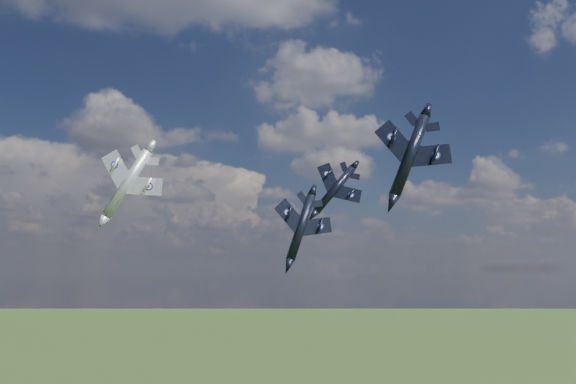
{
  "coord_description": "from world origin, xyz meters",
  "views": [
    {
      "loc": [
        -0.89,
        -75.19,
        70.87
      ],
      "look_at": [
        6.74,
        13.39,
        83.04
      ],
      "focal_mm": 35.0,
      "sensor_mm": 36.0,
      "label": 1
    }
  ],
  "objects_px": {
    "jet_lead_navy": "(301,227)",
    "jet_right_navy": "(410,156)",
    "jet_high_navy": "(334,190)",
    "jet_left_silver": "(127,184)"
  },
  "relations": [
    {
      "from": "jet_high_navy",
      "to": "jet_lead_navy",
      "type": "bearing_deg",
      "value": -115.78
    },
    {
      "from": "jet_right_navy",
      "to": "jet_left_silver",
      "type": "bearing_deg",
      "value": 144.35
    },
    {
      "from": "jet_high_navy",
      "to": "jet_left_silver",
      "type": "xyz_separation_m",
      "value": [
        -37.08,
        -24.55,
        -2.95
      ]
    },
    {
      "from": "jet_right_navy",
      "to": "jet_left_silver",
      "type": "xyz_separation_m",
      "value": [
        -36.33,
        29.27,
        0.84
      ]
    },
    {
      "from": "jet_lead_navy",
      "to": "jet_high_navy",
      "type": "relative_size",
      "value": 0.96
    },
    {
      "from": "jet_right_navy",
      "to": "jet_left_silver",
      "type": "relative_size",
      "value": 0.8
    },
    {
      "from": "jet_high_navy",
      "to": "jet_right_navy",
      "type": "bearing_deg",
      "value": -92.21
    },
    {
      "from": "jet_lead_navy",
      "to": "jet_right_navy",
      "type": "bearing_deg",
      "value": -91.3
    },
    {
      "from": "jet_lead_navy",
      "to": "jet_high_navy",
      "type": "xyz_separation_m",
      "value": [
        9.17,
        20.26,
        9.27
      ]
    },
    {
      "from": "jet_lead_navy",
      "to": "jet_right_navy",
      "type": "height_order",
      "value": "jet_right_navy"
    }
  ]
}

